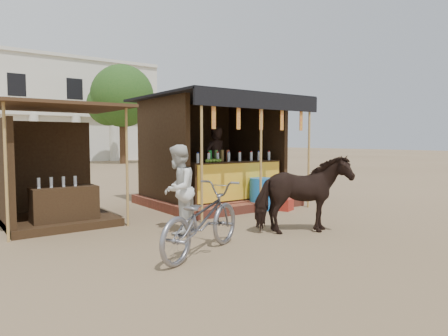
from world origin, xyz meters
TOP-DOWN VIEW (x-y plane):
  - ground at (0.00, 0.00)m, footprint 120.00×120.00m
  - main_stall at (1.01, 3.36)m, footprint 3.60×3.61m
  - secondary_stall at (-3.17, 3.24)m, footprint 2.40×2.40m
  - cow at (0.36, -0.31)m, footprint 1.85×1.36m
  - motorbike at (-1.83, -0.35)m, footprint 2.11×1.48m
  - bystander at (-1.44, 1.05)m, footprint 0.99×0.98m
  - blue_barrel at (1.43, 2.00)m, footprint 0.67×0.67m
  - red_crate at (1.79, 1.60)m, footprint 0.48×0.49m
  - cooler at (2.09, 2.60)m, footprint 0.73×0.58m
  - tree at (5.81, 22.14)m, footprint 4.50×4.40m

SIDE VIEW (x-z plane):
  - ground at x=0.00m, z-range 0.00..0.00m
  - red_crate at x=1.79m, z-range 0.00..0.28m
  - cooler at x=2.09m, z-range 0.00..0.46m
  - blue_barrel at x=1.43m, z-range 0.00..0.77m
  - motorbike at x=-1.83m, z-range 0.00..1.05m
  - cow at x=0.36m, z-range 0.00..1.43m
  - bystander at x=-1.44m, z-range 0.00..1.61m
  - secondary_stall at x=-3.17m, z-range -0.34..2.04m
  - main_stall at x=1.01m, z-range -0.36..2.42m
  - tree at x=5.81m, z-range 1.13..8.13m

